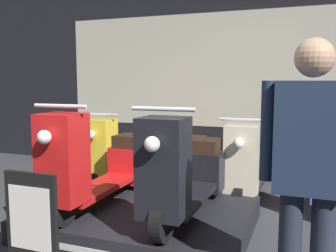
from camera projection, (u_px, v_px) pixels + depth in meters
shop_wall_back at (208, 67)px, 5.67m from camera, size 8.42×0.09×3.20m
display_platform at (143, 218)px, 3.53m from camera, size 1.97×1.52×0.21m
scooter_display_left at (98, 165)px, 3.57m from camera, size 0.49×1.67×1.00m
scooter_display_right at (186, 173)px, 3.26m from camera, size 0.49×1.67×1.00m
scooter_backrow_0 at (121, 154)px, 5.14m from camera, size 0.49×1.67×1.00m
scooter_backrow_1 at (181, 159)px, 4.83m from camera, size 0.49×1.67×1.00m
scooter_backrow_2 at (249, 164)px, 4.53m from camera, size 0.49×1.67×1.00m
scooter_backrow_3 at (327, 170)px, 4.22m from camera, size 0.49×1.67×1.00m
person_right_browsing at (310, 165)px, 2.06m from camera, size 0.54×0.21×1.63m
price_sign_board at (32, 225)px, 2.63m from camera, size 0.42×0.04×0.76m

